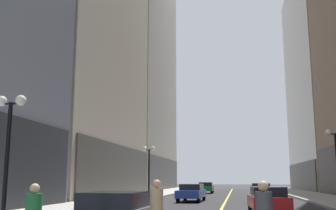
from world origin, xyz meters
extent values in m
plane|color=#2D2D30|center=(0.00, 35.00, 0.00)|extent=(200.00, 200.00, 0.00)
cube|color=#ADA8A0|center=(-8.25, 35.00, 0.07)|extent=(4.50, 78.00, 0.15)
cube|color=#ADA8A0|center=(8.25, 35.00, 0.07)|extent=(4.50, 78.00, 0.15)
cube|color=#E5D64C|center=(0.00, 35.00, 0.00)|extent=(0.16, 70.00, 0.01)
cube|color=#403C35|center=(-10.60, 34.50, 2.50)|extent=(0.50, 22.80, 5.00)
cube|color=#A8A399|center=(-16.78, 60.00, 28.76)|extent=(12.55, 26.00, 57.52)
cube|color=#3A3935|center=(-10.60, 60.00, 2.50)|extent=(0.50, 24.70, 5.00)
cube|color=#403C35|center=(10.60, 60.00, 2.06)|extent=(0.50, 24.70, 4.13)
cube|color=black|center=(-2.54, 7.02, 1.07)|extent=(1.60, 2.35, 0.50)
cube|color=#B21919|center=(2.39, 16.23, 0.59)|extent=(1.90, 4.20, 0.55)
cube|color=black|center=(2.40, 16.02, 1.07)|extent=(1.61, 2.38, 0.50)
cylinder|color=black|center=(1.59, 17.63, 0.32)|extent=(0.25, 0.65, 0.64)
cylinder|color=black|center=(3.05, 17.70, 0.32)|extent=(0.25, 0.65, 0.64)
cylinder|color=black|center=(1.72, 14.75, 0.32)|extent=(0.25, 0.65, 0.64)
cylinder|color=black|center=(3.19, 14.82, 0.32)|extent=(0.25, 0.65, 0.64)
cube|color=navy|center=(-2.56, 26.95, 0.59)|extent=(1.91, 4.84, 0.55)
cube|color=black|center=(-2.55, 27.19, 1.07)|extent=(1.63, 2.73, 0.50)
cylinder|color=black|center=(-1.85, 25.25, 0.32)|extent=(0.24, 0.65, 0.64)
cylinder|color=black|center=(-3.37, 25.30, 0.32)|extent=(0.24, 0.65, 0.64)
cylinder|color=black|center=(-1.75, 28.61, 0.32)|extent=(0.24, 0.65, 0.64)
cylinder|color=black|center=(-3.26, 28.66, 0.32)|extent=(0.24, 0.65, 0.64)
cube|color=silver|center=(3.05, 34.56, 0.59)|extent=(1.84, 4.47, 0.55)
cube|color=black|center=(3.04, 34.34, 1.07)|extent=(1.60, 2.51, 0.50)
cylinder|color=black|center=(2.29, 36.13, 0.32)|extent=(0.23, 0.64, 0.64)
cylinder|color=black|center=(3.84, 36.11, 0.32)|extent=(0.23, 0.64, 0.64)
cylinder|color=black|center=(2.25, 33.02, 0.32)|extent=(0.23, 0.64, 0.64)
cylinder|color=black|center=(3.80, 33.00, 0.32)|extent=(0.23, 0.64, 0.64)
cube|color=#196038|center=(-2.86, 45.53, 0.59)|extent=(1.78, 4.09, 0.55)
cube|color=black|center=(-2.86, 45.74, 1.07)|extent=(1.56, 2.29, 0.50)
cylinder|color=black|center=(-2.09, 44.11, 0.32)|extent=(0.22, 0.64, 0.64)
cylinder|color=black|center=(-3.62, 44.10, 0.32)|extent=(0.22, 0.64, 0.64)
cylinder|color=black|center=(-2.10, 46.97, 0.32)|extent=(0.22, 0.64, 0.64)
cylinder|color=black|center=(-3.63, 46.96, 0.32)|extent=(0.22, 0.64, 0.64)
cylinder|color=#1E6633|center=(-3.30, 3.59, 1.08)|extent=(0.42, 0.42, 0.61)
sphere|color=tan|center=(-3.30, 3.59, 1.49)|extent=(0.21, 0.21, 0.21)
cylinder|color=#3F3F44|center=(1.46, 3.84, 1.12)|extent=(0.47, 0.47, 0.63)
sphere|color=tan|center=(1.46, 3.84, 1.54)|extent=(0.22, 0.22, 0.22)
cylinder|color=tan|center=(-1.11, 5.90, 1.13)|extent=(0.36, 0.36, 0.64)
sphere|color=tan|center=(-1.11, 5.90, 1.56)|extent=(0.22, 0.22, 0.22)
cylinder|color=black|center=(-6.40, 7.57, 2.10)|extent=(0.14, 0.14, 4.20)
cylinder|color=black|center=(-6.40, 7.57, 4.15)|extent=(0.80, 0.06, 0.06)
sphere|color=white|center=(-6.75, 7.57, 4.25)|extent=(0.36, 0.36, 0.36)
sphere|color=white|center=(-6.05, 7.57, 4.25)|extent=(0.36, 0.36, 0.36)
cylinder|color=black|center=(-6.40, 29.20, 2.10)|extent=(0.14, 0.14, 4.20)
cylinder|color=black|center=(-6.40, 29.20, 4.15)|extent=(0.80, 0.06, 0.06)
sphere|color=white|center=(-6.75, 29.20, 4.25)|extent=(0.36, 0.36, 0.36)
sphere|color=white|center=(-6.05, 29.20, 4.25)|extent=(0.36, 0.36, 0.36)
cylinder|color=black|center=(6.40, 19.07, 4.15)|extent=(0.80, 0.06, 0.06)
sphere|color=white|center=(6.05, 19.07, 4.25)|extent=(0.36, 0.36, 0.36)
camera|label=1|loc=(0.96, -4.57, 1.68)|focal=43.22mm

